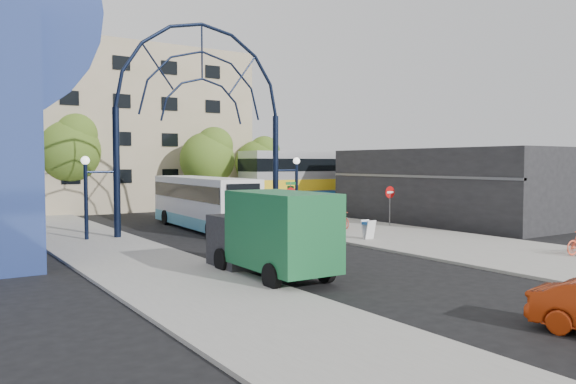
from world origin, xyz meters
TOP-DOWN VIEW (x-y plane):
  - ground at (0.00, 0.00)m, footprint 120.00×120.00m
  - sidewalk_east at (8.00, 4.00)m, footprint 8.00×56.00m
  - plaza_west at (-6.50, 6.00)m, footprint 5.00×50.00m
  - gateway_arch at (0.00, 14.00)m, footprint 13.64×0.44m
  - stop_sign at (4.80, 12.00)m, footprint 0.80×0.07m
  - do_not_enter_sign at (11.00, 10.00)m, footprint 0.76×0.07m
  - street_name_sign at (5.20, 12.60)m, footprint 0.70×0.70m
  - sandwich_board at (5.60, 5.98)m, footprint 0.55×0.61m
  - commercial_block_east at (16.00, 10.00)m, footprint 6.00×16.00m
  - apartment_block at (2.00, 34.97)m, footprint 20.00×12.10m
  - train_platform at (20.00, 22.00)m, footprint 32.00×5.00m
  - train_car at (20.00, 22.00)m, footprint 25.10×3.05m
  - tree_north_a at (6.12, 25.93)m, footprint 4.48×4.48m
  - tree_north_b at (-3.88, 29.93)m, footprint 5.12×5.12m
  - tree_north_c at (12.12, 27.93)m, footprint 4.16×4.16m
  - city_bus at (0.83, 15.80)m, footprint 3.31×11.73m
  - green_truck at (-3.44, 1.11)m, footprint 2.47×6.14m
  - black_suv at (1.10, 7.35)m, footprint 2.22×4.49m
  - bike_near_a at (6.52, 14.00)m, footprint 0.80×1.62m
  - bike_near_b at (7.54, 10.59)m, footprint 0.68×1.78m

SIDE VIEW (x-z plane):
  - ground at x=0.00m, z-range 0.00..0.00m
  - sidewalk_east at x=8.00m, z-range 0.00..0.12m
  - plaza_west at x=-6.50m, z-range 0.00..0.12m
  - train_platform at x=20.00m, z-range 0.00..0.80m
  - bike_near_a at x=6.52m, z-range 0.12..0.94m
  - black_suv at x=1.10m, z-range 0.00..1.22m
  - bike_near_b at x=7.54m, z-range 0.12..1.16m
  - sandwich_board at x=5.60m, z-range 0.25..1.24m
  - green_truck at x=-3.44m, z-range 0.00..3.07m
  - city_bus at x=0.83m, z-range 0.07..3.26m
  - do_not_enter_sign at x=11.00m, z-range 0.74..3.22m
  - stop_sign at x=4.80m, z-range 0.74..3.24m
  - street_name_sign at x=5.20m, z-range 0.73..3.53m
  - commercial_block_east at x=16.00m, z-range 0.00..5.00m
  - train_car at x=20.00m, z-range 0.80..5.00m
  - tree_north_c at x=12.12m, z-range 1.03..7.53m
  - tree_north_a at x=6.12m, z-range 1.11..8.11m
  - tree_north_b at x=-3.88m, z-range 1.27..9.27m
  - apartment_block at x=2.00m, z-range 0.00..14.00m
  - gateway_arch at x=0.00m, z-range 2.51..14.61m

